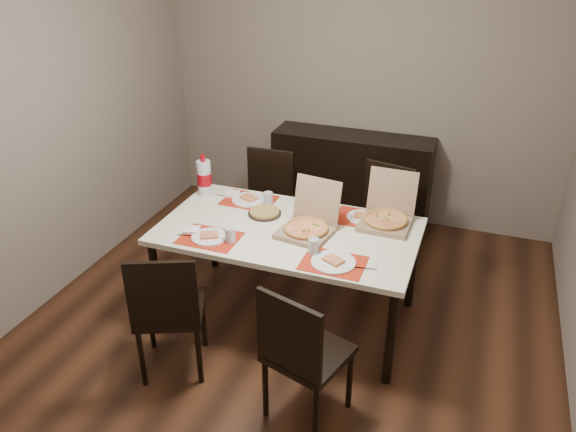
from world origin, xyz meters
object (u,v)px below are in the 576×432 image
Objects in this scene: chair_far_right at (381,216)px; dip_bowl at (298,218)px; soda_bottle at (204,178)px; sideboard at (351,180)px; chair_far_left at (267,199)px; dining_table at (288,237)px; chair_near_right at (301,352)px; chair_near_left at (168,309)px; pizza_box_center at (308,225)px.

chair_far_right is 7.83× the size of dip_bowl.
chair_far_right is 2.78× the size of soda_bottle.
chair_far_right reaches higher than sideboard.
dining_table is at bearing -58.98° from chair_far_left.
chair_near_left is at bearing 174.25° from chair_near_right.
pizza_box_center is 1.28× the size of soda_bottle.
chair_near_right is (0.41, -0.92, -0.17)m from dining_table.
chair_near_left is 1.00× the size of chair_near_right.
chair_near_left is 1.00× the size of chair_far_left.
chair_near_right is 1.77m from soda_bottle.
chair_near_left is 1.09m from pizza_box_center.
dip_bowl is at bearing 62.04° from chair_near_left.
chair_far_left is 0.90m from dip_bowl.
dining_table is 5.38× the size of soda_bottle.
pizza_box_center is at bearing 106.20° from chair_near_right.
soda_bottle is at bearing 169.76° from dip_bowl.
soda_bottle reaches higher than chair_near_right.
sideboard is 2.60m from chair_near_right.
sideboard is 1.61× the size of chair_near_left.
chair_near_left is 1.97m from chair_far_right.
chair_near_left reaches higher than dip_bowl.
dining_table is 1.00m from chair_far_left.
chair_near_right is at bearing -73.80° from pizza_box_center.
chair_far_left is at bearing -124.54° from sideboard.
pizza_box_center reaches higher than chair_near_right.
dip_bowl is (-0.02, -1.49, 0.31)m from sideboard.
pizza_box_center is at bearing -0.08° from dining_table.
chair_near_left is 1.23m from soda_bottle.
chair_far_right reaches higher than dining_table.
chair_near_right is 1.00× the size of chair_far_right.
dining_table is at bearing 179.92° from pizza_box_center.
sideboard is at bearing 57.57° from soda_bottle.
sideboard is 1.53m from dip_bowl.
chair_far_right is 2.17× the size of pizza_box_center.
chair_near_right is 2.17× the size of pizza_box_center.
chair_far_left is at bearing 90.32° from chair_near_left.
soda_bottle reaches higher than dip_bowl.
chair_near_left is 7.83× the size of dip_bowl.
sideboard reaches higher than dip_bowl.
chair_far_left is at bearing -178.44° from chair_far_right.
sideboard is at bearing 98.09° from chair_near_right.
chair_far_left is 1.00m from chair_far_right.
chair_near_left is 2.17× the size of pizza_box_center.
chair_near_right is 1.17m from dip_bowl.
dip_bowl is (0.52, 0.98, 0.25)m from chair_near_left.
chair_far_left is (-0.51, 0.84, -0.17)m from dining_table.
soda_bottle reaches higher than chair_near_left.
soda_bottle is at bearing 159.23° from dining_table.
chair_near_right is 1.99m from chair_far_left.
chair_near_left and chair_near_right have the same top height.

